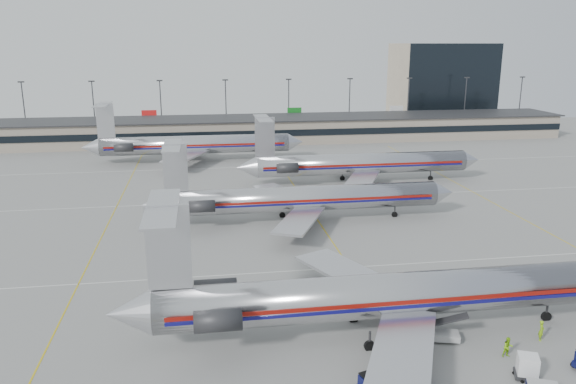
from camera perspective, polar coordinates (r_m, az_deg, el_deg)
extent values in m
plane|color=gray|center=(56.91, 8.95, -11.39)|extent=(260.00, 260.00, 0.00)
cube|color=silver|center=(65.62, 6.29, -7.61)|extent=(160.00, 0.15, 0.02)
cube|color=gray|center=(148.97, -2.52, 6.36)|extent=(160.00, 16.00, 6.00)
cube|color=black|center=(140.99, -2.15, 5.96)|extent=(160.00, 0.20, 1.60)
cube|color=#2D2D30|center=(148.55, -2.54, 7.54)|extent=(162.00, 17.00, 0.30)
cylinder|color=#38383D|center=(167.97, -25.21, 7.49)|extent=(0.30, 0.30, 15.00)
cube|color=#2D2D30|center=(167.35, -25.50, 10.06)|extent=(1.60, 0.40, 0.35)
cylinder|color=#38383D|center=(163.89, -19.11, 7.93)|extent=(0.30, 0.30, 15.00)
cube|color=#2D2D30|center=(163.26, -19.34, 10.57)|extent=(1.60, 0.40, 0.35)
cylinder|color=#38383D|center=(161.72, -12.77, 8.29)|extent=(0.30, 0.30, 15.00)
cube|color=#2D2D30|center=(161.08, -12.92, 10.98)|extent=(1.60, 0.40, 0.35)
cylinder|color=#38383D|center=(161.54, -6.32, 8.56)|extent=(0.30, 0.30, 15.00)
cube|color=#2D2D30|center=(160.90, -6.40, 11.25)|extent=(1.60, 0.40, 0.35)
cylinder|color=#38383D|center=(163.36, 0.07, 8.72)|extent=(0.30, 0.30, 15.00)
cube|color=#2D2D30|center=(162.72, 0.07, 11.38)|extent=(1.60, 0.40, 0.35)
cylinder|color=#38383D|center=(167.11, 6.25, 8.77)|extent=(0.30, 0.30, 15.00)
cube|color=#2D2D30|center=(166.48, 6.33, 11.37)|extent=(1.60, 0.40, 0.35)
cylinder|color=#38383D|center=(172.66, 12.10, 8.72)|extent=(0.30, 0.30, 15.00)
cube|color=#2D2D30|center=(172.05, 12.24, 11.24)|extent=(1.60, 0.40, 0.35)
cylinder|color=#38383D|center=(179.84, 17.53, 8.60)|extent=(0.30, 0.30, 15.00)
cube|color=#2D2D30|center=(179.26, 17.72, 11.02)|extent=(1.60, 0.40, 0.35)
cylinder|color=#38383D|center=(188.48, 22.49, 8.43)|extent=(0.30, 0.30, 15.00)
cube|color=#2D2D30|center=(187.93, 22.72, 10.72)|extent=(1.60, 0.40, 0.35)
cube|color=tan|center=(193.46, 15.27, 10.65)|extent=(30.00, 20.00, 25.00)
cylinder|color=#B9B9BD|center=(50.92, 11.02, -10.19)|extent=(41.93, 3.88, 3.88)
cone|color=silver|center=(48.60, -15.86, -11.78)|extent=(3.77, 3.88, 3.88)
cube|color=maroon|center=(49.21, 11.80, -10.96)|extent=(39.83, 0.05, 0.37)
cube|color=#100E63|center=(49.39, 11.77, -11.40)|extent=(39.83, 0.05, 0.29)
cube|color=silver|center=(57.11, 6.47, -8.30)|extent=(9.75, 14.21, 0.34)
cube|color=silver|center=(44.65, 11.59, -15.55)|extent=(9.75, 14.21, 0.34)
cube|color=silver|center=(46.10, -12.05, -5.56)|extent=(3.56, 0.26, 7.13)
cube|color=silver|center=(45.08, -12.68, -1.57)|extent=(2.52, 11.01, 0.19)
cylinder|color=#2D2D30|center=(50.75, -7.38, -9.73)|extent=(3.77, 1.78, 1.78)
cylinder|color=#2D2D30|center=(45.38, -7.13, -12.85)|extent=(3.77, 1.78, 1.78)
cylinder|color=#2D2D30|center=(58.47, 24.80, -10.98)|extent=(0.21, 0.21, 1.73)
cylinder|color=#2D2D30|center=(49.14, 8.30, -14.72)|extent=(0.21, 0.21, 1.73)
cylinder|color=#2D2D30|center=(53.38, 6.69, -12.12)|extent=(0.21, 0.21, 1.73)
cylinder|color=black|center=(58.68, 24.74, -11.42)|extent=(0.94, 0.31, 0.94)
cylinder|color=#B9B9BD|center=(80.65, 1.71, -0.67)|extent=(38.98, 3.61, 3.61)
cone|color=#B9B9BD|center=(86.91, 15.48, -0.07)|extent=(3.12, 3.61, 3.61)
cone|color=silver|center=(79.64, -13.50, -1.28)|extent=(3.51, 3.61, 3.61)
cube|color=maroon|center=(78.89, 1.95, -0.91)|extent=(37.03, 0.05, 0.34)
cube|color=#100E63|center=(79.00, 1.95, -1.18)|extent=(37.03, 0.05, 0.27)
cube|color=silver|center=(87.08, -0.38, -0.15)|extent=(9.06, 13.21, 0.31)
cube|color=silver|center=(74.16, 1.19, -2.85)|extent=(9.06, 13.21, 0.31)
cube|color=silver|center=(78.20, -11.37, 2.41)|extent=(3.31, 0.24, 6.63)
cube|color=silver|center=(77.61, -11.71, 4.65)|extent=(2.34, 10.23, 0.18)
cylinder|color=#2D2D30|center=(81.95, -8.75, -0.37)|extent=(3.51, 1.66, 1.66)
cylinder|color=#2D2D30|center=(76.60, -8.72, -1.45)|extent=(3.51, 1.66, 1.66)
cylinder|color=#2D2D30|center=(84.87, 10.79, -1.97)|extent=(0.19, 0.19, 1.61)
cylinder|color=#2D2D30|center=(78.71, -0.09, -3.03)|extent=(0.19, 0.19, 1.61)
cylinder|color=#2D2D30|center=(83.13, -0.58, -2.06)|extent=(0.19, 0.19, 1.61)
cylinder|color=black|center=(85.00, 10.78, -2.27)|extent=(0.88, 0.29, 0.88)
cylinder|color=#B9B9BD|center=(104.09, 7.57, 2.87)|extent=(39.10, 3.81, 3.81)
cone|color=#B9B9BD|center=(111.90, 18.06, 3.11)|extent=(3.29, 3.81, 3.81)
cone|color=silver|center=(100.22, -4.27, 2.50)|extent=(3.70, 3.81, 3.81)
cube|color=maroon|center=(102.27, 7.87, 2.74)|extent=(37.15, 0.05, 0.36)
cube|color=#100E63|center=(102.36, 7.86, 2.51)|extent=(37.15, 0.05, 0.29)
cube|color=silver|center=(110.56, 5.48, 3.09)|extent=(9.57, 13.95, 0.33)
cube|color=silver|center=(97.01, 7.57, 1.37)|extent=(9.57, 13.95, 0.33)
cube|color=silver|center=(99.53, -2.37, 5.61)|extent=(3.50, 0.26, 7.00)
cube|color=silver|center=(99.02, -2.57, 7.48)|extent=(2.47, 10.80, 0.19)
cylinder|color=#2D2D30|center=(103.78, -0.55, 3.14)|extent=(3.70, 1.75, 1.75)
cylinder|color=#2D2D30|center=(98.11, -0.05, 2.45)|extent=(3.70, 1.75, 1.75)
cylinder|color=#2D2D30|center=(109.18, 14.27, 1.62)|extent=(0.21, 0.21, 1.70)
cylinder|color=#2D2D30|center=(101.56, 6.23, 1.02)|extent=(0.21, 0.21, 1.70)
cylinder|color=#2D2D30|center=(106.20, 5.55, 1.65)|extent=(0.21, 0.21, 1.70)
cylinder|color=black|center=(109.29, 14.26, 1.37)|extent=(0.93, 0.31, 0.93)
cylinder|color=#B9B9BD|center=(123.86, -9.32, 4.78)|extent=(40.34, 3.93, 3.93)
cone|color=#B9B9BD|center=(125.58, 0.74, 5.11)|extent=(3.40, 3.93, 3.93)
cone|color=silver|center=(126.00, -19.43, 4.29)|extent=(3.82, 3.93, 3.93)
cube|color=maroon|center=(121.88, -9.33, 4.69)|extent=(38.32, 0.05, 0.37)
cube|color=#100E63|center=(121.96, -9.32, 4.49)|extent=(38.32, 0.05, 0.30)
cube|color=silver|center=(131.39, -10.23, 4.84)|extent=(9.87, 14.39, 0.34)
cube|color=silver|center=(116.78, -10.35, 3.59)|extent=(9.87, 14.39, 0.34)
cube|color=silver|center=(124.58, -18.06, 6.90)|extent=(3.61, 0.27, 7.22)
cube|color=silver|center=(124.25, -18.33, 8.44)|extent=(2.55, 11.15, 0.19)
cylinder|color=#2D2D30|center=(127.78, -16.02, 4.85)|extent=(3.82, 1.80, 1.80)
cylinder|color=#2D2D30|center=(121.86, -16.35, 4.36)|extent=(3.82, 1.80, 1.80)
cylinder|color=#2D2D30|center=(125.02, -2.92, 3.72)|extent=(0.21, 0.21, 1.75)
cylinder|color=#2D2D30|center=(121.95, -10.77, 3.19)|extent=(0.21, 0.21, 1.75)
cylinder|color=#2D2D30|center=(126.94, -10.71, 3.65)|extent=(0.21, 0.21, 1.75)
cylinder|color=black|center=(125.12, -2.92, 3.50)|extent=(0.96, 0.32, 0.96)
cube|color=#0B0E3C|center=(43.78, 8.05, -18.47)|extent=(1.31, 1.19, 0.82)
cube|color=black|center=(43.49, 8.08, -17.87)|extent=(1.25, 1.13, 0.07)
cylinder|color=black|center=(51.95, 27.04, -15.33)|extent=(0.55, 0.18, 0.55)
cube|color=#0B0E3C|center=(45.75, 12.74, -17.74)|extent=(2.53, 2.14, 0.79)
cube|color=#A9A9A9|center=(45.45, 12.78, -17.14)|extent=(2.53, 2.14, 0.07)
cylinder|color=black|center=(46.72, 13.37, -17.64)|extent=(0.41, 0.16, 0.41)
cylinder|color=black|center=(45.76, 13.97, -18.43)|extent=(0.41, 0.16, 0.41)
cylinder|color=black|center=(46.20, 11.46, -17.93)|extent=(0.41, 0.16, 0.41)
cube|color=#2D2D30|center=(49.08, 23.07, -16.73)|extent=(2.24, 2.08, 0.30)
cube|color=white|center=(48.64, 23.18, -15.82)|extent=(1.92, 1.87, 1.50)
cylinder|color=black|center=(49.92, 23.39, -16.37)|extent=(0.24, 0.12, 0.24)
cylinder|color=black|center=(49.07, 24.16, -17.03)|extent=(0.24, 0.12, 0.24)
cylinder|color=black|center=(49.24, 21.96, -16.67)|extent=(0.24, 0.12, 0.24)
cylinder|color=black|center=(48.38, 22.70, -17.35)|extent=(0.24, 0.12, 0.24)
cube|color=#A9A9A9|center=(51.80, 14.71, -13.88)|extent=(4.30, 2.48, 0.56)
cube|color=#2D2D30|center=(51.46, 15.51, -12.51)|extent=(4.24, 2.06, 1.45)
cylinder|color=black|center=(52.96, 15.92, -13.58)|extent=(0.56, 0.18, 0.56)
cylinder|color=black|center=(51.98, 16.50, -14.19)|extent=(0.56, 0.18, 0.56)
cylinder|color=black|center=(51.87, 12.89, -14.00)|extent=(0.56, 0.18, 0.56)
cylinder|color=black|center=(50.88, 13.41, -14.64)|extent=(0.56, 0.18, 0.56)
imported|color=#87C112|center=(54.66, 24.35, -12.70)|extent=(0.76, 0.80, 1.84)
imported|color=#80C812|center=(51.06, 21.45, -14.46)|extent=(0.87, 0.69, 1.73)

